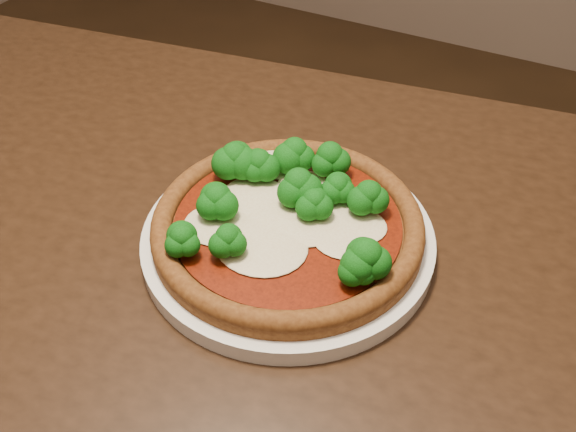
% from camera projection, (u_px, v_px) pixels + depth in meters
% --- Properties ---
extents(dining_table, '(1.26, 0.97, 0.75)m').
position_uv_depth(dining_table, '(212.00, 330.00, 0.70)').
color(dining_table, black).
rests_on(dining_table, floor).
extents(plate, '(0.29, 0.29, 0.02)m').
position_uv_depth(plate, '(288.00, 239.00, 0.64)').
color(plate, white).
rests_on(plate, dining_table).
extents(pizza, '(0.27, 0.27, 0.06)m').
position_uv_depth(pizza, '(289.00, 215.00, 0.63)').
color(pizza, brown).
rests_on(pizza, plate).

